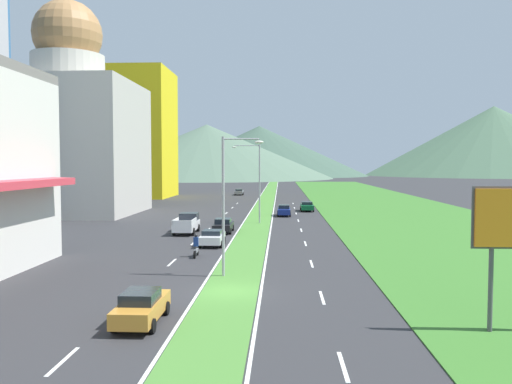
# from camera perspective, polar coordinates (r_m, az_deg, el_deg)

# --- Properties ---
(ground_plane) EXTENTS (600.00, 600.00, 0.00)m
(ground_plane) POSITION_cam_1_polar(r_m,az_deg,el_deg) (29.78, -2.90, -10.93)
(ground_plane) COLOR #2D2D30
(grass_median) EXTENTS (3.20, 240.00, 0.06)m
(grass_median) POSITION_cam_1_polar(r_m,az_deg,el_deg) (89.08, 0.89, -1.52)
(grass_median) COLOR #477F33
(grass_median) RESTS_ON ground_plane
(grass_verge_right) EXTENTS (24.00, 240.00, 0.06)m
(grass_verge_right) POSITION_cam_1_polar(r_m,az_deg,el_deg) (90.79, 14.00, -1.53)
(grass_verge_right) COLOR #387028
(grass_verge_right) RESTS_ON ground_plane
(lane_dash_left_1) EXTENTS (0.16, 2.80, 0.01)m
(lane_dash_left_1) POSITION_cam_1_polar(r_m,az_deg,el_deg) (21.19, -20.43, -17.00)
(lane_dash_left_1) COLOR silver
(lane_dash_left_1) RESTS_ON ground_plane
(lane_dash_left_2) EXTENTS (0.16, 2.80, 0.01)m
(lane_dash_left_2) POSITION_cam_1_polar(r_m,az_deg,el_deg) (29.80, -13.08, -10.99)
(lane_dash_left_2) COLOR silver
(lane_dash_left_2) RESTS_ON ground_plane
(lane_dash_left_3) EXTENTS (0.16, 2.80, 0.01)m
(lane_dash_left_3) POSITION_cam_1_polar(r_m,az_deg,el_deg) (38.83, -9.22, -7.64)
(lane_dash_left_3) COLOR silver
(lane_dash_left_3) RESTS_ON ground_plane
(lane_dash_left_4) EXTENTS (0.16, 2.80, 0.01)m
(lane_dash_left_4) POSITION_cam_1_polar(r_m,az_deg,el_deg) (48.05, -6.86, -5.55)
(lane_dash_left_4) COLOR silver
(lane_dash_left_4) RESTS_ON ground_plane
(lane_dash_left_5) EXTENTS (0.16, 2.80, 0.01)m
(lane_dash_left_5) POSITION_cam_1_polar(r_m,az_deg,el_deg) (57.37, -5.27, -4.13)
(lane_dash_left_5) COLOR silver
(lane_dash_left_5) RESTS_ON ground_plane
(lane_dash_left_6) EXTENTS (0.16, 2.80, 0.01)m
(lane_dash_left_6) POSITION_cam_1_polar(r_m,az_deg,el_deg) (66.75, -4.13, -3.10)
(lane_dash_left_6) COLOR silver
(lane_dash_left_6) RESTS_ON ground_plane
(lane_dash_left_7) EXTENTS (0.16, 2.80, 0.01)m
(lane_dash_left_7) POSITION_cam_1_polar(r_m,az_deg,el_deg) (76.17, -3.27, -2.33)
(lane_dash_left_7) COLOR silver
(lane_dash_left_7) RESTS_ON ground_plane
(lane_dash_left_8) EXTENTS (0.16, 2.80, 0.01)m
(lane_dash_left_8) POSITION_cam_1_polar(r_m,az_deg,el_deg) (85.60, -2.61, -1.73)
(lane_dash_left_8) COLOR silver
(lane_dash_left_8) RESTS_ON ground_plane
(lane_dash_left_9) EXTENTS (0.16, 2.80, 0.01)m
(lane_dash_left_9) POSITION_cam_1_polar(r_m,az_deg,el_deg) (95.06, -2.07, -1.25)
(lane_dash_left_9) COLOR silver
(lane_dash_left_9) RESTS_ON ground_plane
(lane_dash_right_1) EXTENTS (0.16, 2.80, 0.01)m
(lane_dash_right_1) POSITION_cam_1_polar(r_m,az_deg,el_deg) (19.77, 9.55, -18.35)
(lane_dash_right_1) COLOR silver
(lane_dash_right_1) RESTS_ON ground_plane
(lane_dash_right_2) EXTENTS (0.16, 2.80, 0.01)m
(lane_dash_right_2) POSITION_cam_1_polar(r_m,az_deg,el_deg) (28.80, 7.26, -11.43)
(lane_dash_right_2) COLOR silver
(lane_dash_right_2) RESTS_ON ground_plane
(lane_dash_right_3) EXTENTS (0.16, 2.80, 0.01)m
(lane_dash_right_3) POSITION_cam_1_polar(r_m,az_deg,el_deg) (38.07, 6.12, -7.84)
(lane_dash_right_3) COLOR silver
(lane_dash_right_3) RESTS_ON ground_plane
(lane_dash_right_4) EXTENTS (0.16, 2.80, 0.01)m
(lane_dash_right_4) POSITION_cam_1_polar(r_m,az_deg,el_deg) (47.44, 5.44, -5.65)
(lane_dash_right_4) COLOR silver
(lane_dash_right_4) RESTS_ON ground_plane
(lane_dash_right_5) EXTENTS (0.16, 2.80, 0.01)m
(lane_dash_right_5) POSITION_cam_1_polar(r_m,az_deg,el_deg) (56.86, 4.99, -4.19)
(lane_dash_right_5) COLOR silver
(lane_dash_right_5) RESTS_ON ground_plane
(lane_dash_right_6) EXTENTS (0.16, 2.80, 0.01)m
(lane_dash_right_6) POSITION_cam_1_polar(r_m,az_deg,el_deg) (66.31, 4.67, -3.15)
(lane_dash_right_6) COLOR silver
(lane_dash_right_6) RESTS_ON ground_plane
(lane_dash_right_7) EXTENTS (0.16, 2.80, 0.01)m
(lane_dash_right_7) POSITION_cam_1_polar(r_m,az_deg,el_deg) (75.78, 4.43, -2.36)
(lane_dash_right_7) COLOR silver
(lane_dash_right_7) RESTS_ON ground_plane
(lane_dash_right_8) EXTENTS (0.16, 2.80, 0.01)m
(lane_dash_right_8) POSITION_cam_1_polar(r_m,az_deg,el_deg) (85.26, 4.24, -1.75)
(lane_dash_right_8) COLOR silver
(lane_dash_right_8) RESTS_ON ground_plane
(lane_dash_right_9) EXTENTS (0.16, 2.80, 0.01)m
(lane_dash_right_9) POSITION_cam_1_polar(r_m,az_deg,el_deg) (94.75, 4.09, -1.27)
(lane_dash_right_9) COLOR silver
(lane_dash_right_9) RESTS_ON ground_plane
(edge_line_median_left) EXTENTS (0.16, 240.00, 0.01)m
(edge_line_median_left) POSITION_cam_1_polar(r_m,az_deg,el_deg) (89.16, -0.23, -1.53)
(edge_line_median_left) COLOR silver
(edge_line_median_left) RESTS_ON ground_plane
(edge_line_median_right) EXTENTS (0.16, 240.00, 0.01)m
(edge_line_median_right) POSITION_cam_1_polar(r_m,az_deg,el_deg) (89.05, 2.02, -1.54)
(edge_line_median_right) COLOR silver
(edge_line_median_right) RESTS_ON ground_plane
(domed_building) EXTENTS (19.08, 19.08, 30.57)m
(domed_building) POSITION_cam_1_polar(r_m,az_deg,el_deg) (80.19, -19.80, 6.23)
(domed_building) COLOR #B7B2A8
(domed_building) RESTS_ON ground_plane
(midrise_colored) EXTENTS (16.69, 16.69, 27.40)m
(midrise_colored) POSITION_cam_1_polar(r_m,az_deg,el_deg) (116.40, -13.42, 6.21)
(midrise_colored) COLOR yellow
(midrise_colored) RESTS_ON ground_plane
(hill_far_left) EXTENTS (126.35, 126.35, 26.93)m
(hill_far_left) POSITION_cam_1_polar(r_m,az_deg,el_deg) (262.35, -5.42, 4.46)
(hill_far_left) COLOR #516B56
(hill_far_left) RESTS_ON ground_plane
(hill_far_center) EXTENTS (130.90, 130.90, 30.18)m
(hill_far_center) POSITION_cam_1_polar(r_m,az_deg,el_deg) (316.65, 0.38, 4.53)
(hill_far_center) COLOR #3D5647
(hill_far_center) RESTS_ON ground_plane
(hill_far_right) EXTENTS (153.58, 153.58, 42.50)m
(hill_far_right) POSITION_cam_1_polar(r_m,az_deg,el_deg) (350.89, 24.59, 5.12)
(hill_far_right) COLOR #47664C
(hill_far_right) RESTS_ON ground_plane
(street_lamp_near) EXTENTS (2.65, 0.36, 8.94)m
(street_lamp_near) POSITION_cam_1_polar(r_m,az_deg,el_deg) (33.00, -3.13, -0.52)
(street_lamp_near) COLOR #99999E
(street_lamp_near) RESTS_ON ground_plane
(street_lamp_mid) EXTENTS (3.41, 0.35, 9.57)m
(street_lamp_mid) POSITION_cam_1_polar(r_m,az_deg,el_deg) (62.52, 0.05, 1.57)
(street_lamp_mid) COLOR #99999E
(street_lamp_mid) RESTS_ON ground_plane
(car_0) EXTENTS (1.86, 4.41, 1.53)m
(car_0) POSITION_cam_1_polar(r_m,az_deg,el_deg) (24.56, -12.47, -12.18)
(car_0) COLOR #C6842D
(car_0) RESTS_ON ground_plane
(car_1) EXTENTS (1.87, 4.27, 1.53)m
(car_1) POSITION_cam_1_polar(r_m,az_deg,el_deg) (72.05, 3.08, -2.03)
(car_1) COLOR navy
(car_1) RESTS_ON ground_plane
(car_2) EXTENTS (1.99, 4.55, 1.50)m
(car_2) POSITION_cam_1_polar(r_m,az_deg,el_deg) (54.80, -3.62, -3.67)
(car_2) COLOR black
(car_2) RESTS_ON ground_plane
(car_3) EXTENTS (2.02, 4.14, 1.40)m
(car_3) POSITION_cam_1_polar(r_m,az_deg,el_deg) (46.10, -4.82, -4.99)
(car_3) COLOR silver
(car_3) RESTS_ON ground_plane
(car_4) EXTENTS (2.01, 4.35, 1.43)m
(car_4) POSITION_cam_1_polar(r_m,az_deg,el_deg) (79.55, 5.61, -1.58)
(car_4) COLOR #0C5128
(car_4) RESTS_ON ground_plane
(car_5) EXTENTS (1.93, 4.53, 1.37)m
(car_5) POSITION_cam_1_polar(r_m,az_deg,el_deg) (120.29, -1.86, 0.01)
(car_5) COLOR slate
(car_5) RESTS_ON ground_plane
(pickup_truck_0) EXTENTS (2.18, 5.40, 2.00)m
(pickup_truck_0) POSITION_cam_1_polar(r_m,az_deg,el_deg) (54.73, -7.58, -3.46)
(pickup_truck_0) COLOR silver
(pickup_truck_0) RESTS_ON ground_plane
(motorcycle_rider) EXTENTS (0.36, 2.00, 1.80)m
(motorcycle_rider) POSITION_cam_1_polar(r_m,az_deg,el_deg) (40.73, -6.59, -6.06)
(motorcycle_rider) COLOR black
(motorcycle_rider) RESTS_ON ground_plane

